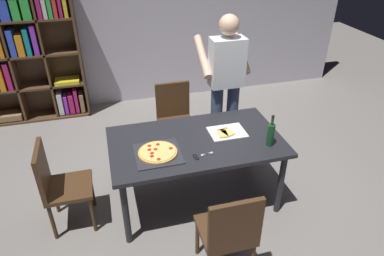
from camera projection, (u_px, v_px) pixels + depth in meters
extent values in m
plane|color=gray|center=(196.00, 198.00, 3.77)|extent=(12.00, 12.00, 0.00)
cube|color=#BCB7C6|center=(149.00, 11.00, 5.19)|extent=(6.40, 0.10, 2.80)
cube|color=#232328|center=(196.00, 142.00, 3.39)|extent=(1.67, 0.95, 0.04)
cylinder|color=#232328|center=(126.00, 213.00, 3.09)|extent=(0.06, 0.06, 0.71)
cylinder|color=#232328|center=(281.00, 184.00, 3.43)|extent=(0.06, 0.06, 0.71)
cylinder|color=#232328|center=(118.00, 162.00, 3.74)|extent=(0.06, 0.06, 0.71)
cylinder|color=#232328|center=(249.00, 141.00, 4.08)|extent=(0.06, 0.06, 0.71)
cube|color=#472D19|center=(225.00, 230.00, 2.83)|extent=(0.42, 0.42, 0.04)
cube|color=#472D19|center=(236.00, 226.00, 2.54)|extent=(0.42, 0.04, 0.45)
cylinder|color=#472D19|center=(236.00, 229.00, 3.13)|extent=(0.04, 0.04, 0.41)
cylinder|color=#472D19|center=(197.00, 237.00, 3.05)|extent=(0.04, 0.04, 0.41)
cube|color=#472D19|center=(177.00, 124.00, 4.27)|extent=(0.42, 0.42, 0.04)
cube|color=#472D19|center=(173.00, 100.00, 4.30)|extent=(0.42, 0.04, 0.45)
cylinder|color=#472D19|center=(166.00, 150.00, 4.20)|extent=(0.04, 0.04, 0.41)
cylinder|color=#472D19|center=(195.00, 145.00, 4.28)|extent=(0.04, 0.04, 0.41)
cylinder|color=#472D19|center=(160.00, 134.00, 4.49)|extent=(0.04, 0.04, 0.41)
cylinder|color=#472D19|center=(187.00, 130.00, 4.57)|extent=(0.04, 0.04, 0.41)
cube|color=#472D19|center=(69.00, 188.00, 3.27)|extent=(0.42, 0.42, 0.04)
cube|color=#472D19|center=(42.00, 170.00, 3.10)|extent=(0.04, 0.42, 0.45)
cylinder|color=#472D19|center=(93.00, 215.00, 3.28)|extent=(0.04, 0.04, 0.41)
cylinder|color=#472D19|center=(92.00, 190.00, 3.58)|extent=(0.04, 0.04, 0.41)
cylinder|color=#472D19|center=(53.00, 222.00, 3.20)|extent=(0.04, 0.04, 0.41)
cylinder|color=#472D19|center=(55.00, 196.00, 3.50)|extent=(0.04, 0.04, 0.41)
cube|color=#513823|center=(79.00, 50.00, 4.96)|extent=(0.03, 0.35, 1.95)
cube|color=#513823|center=(43.00, 115.00, 5.31)|extent=(1.40, 0.35, 0.03)
cube|color=#513823|center=(29.00, 51.00, 4.94)|extent=(1.40, 0.03, 1.95)
cube|color=#513823|center=(36.00, 86.00, 5.06)|extent=(1.34, 0.29, 0.03)
cube|color=#513823|center=(28.00, 55.00, 4.81)|extent=(1.34, 0.29, 0.03)
cube|color=#513823|center=(19.00, 20.00, 4.56)|extent=(1.34, 0.29, 0.03)
cube|color=#513823|center=(10.00, 56.00, 4.76)|extent=(0.03, 0.29, 1.89)
cube|color=#513823|center=(45.00, 53.00, 4.86)|extent=(0.03, 0.29, 1.89)
cube|color=olive|center=(10.00, 116.00, 5.15)|extent=(0.35, 0.25, 0.08)
cube|color=silver|center=(61.00, 102.00, 5.25)|extent=(0.07, 0.22, 0.33)
cube|color=purple|center=(66.00, 103.00, 5.29)|extent=(0.05, 0.22, 0.28)
cube|color=#B21E66|center=(72.00, 102.00, 5.30)|extent=(0.07, 0.22, 0.29)
cube|color=#B21E66|center=(76.00, 99.00, 5.30)|extent=(0.05, 0.22, 0.37)
cube|color=olive|center=(82.00, 101.00, 5.34)|extent=(0.06, 0.22, 0.28)
cube|color=orange|center=(2.00, 78.00, 4.86)|extent=(0.07, 0.22, 0.32)
cube|color=#B21E66|center=(9.00, 75.00, 4.86)|extent=(0.06, 0.22, 0.39)
cube|color=yellow|center=(67.00, 81.00, 5.12)|extent=(0.34, 0.25, 0.05)
cube|color=orange|center=(0.00, 43.00, 4.62)|extent=(0.05, 0.22, 0.37)
cube|color=blue|center=(12.00, 42.00, 4.66)|extent=(0.07, 0.22, 0.36)
cube|color=orange|center=(21.00, 44.00, 4.70)|extent=(0.08, 0.22, 0.29)
cube|color=teal|center=(28.00, 41.00, 4.70)|extent=(0.06, 0.22, 0.36)
cube|color=purple|center=(35.00, 39.00, 4.71)|extent=(0.06, 0.22, 0.40)
cube|color=blue|center=(3.00, 4.00, 4.41)|extent=(0.11, 0.22, 0.40)
cube|color=green|center=(15.00, 4.00, 4.44)|extent=(0.09, 0.22, 0.37)
cube|color=green|center=(26.00, 7.00, 4.49)|extent=(0.10, 0.22, 0.30)
cube|color=#B21E66|center=(38.00, 2.00, 4.50)|extent=(0.05, 0.22, 0.39)
cube|color=silver|center=(44.00, 6.00, 4.54)|extent=(0.05, 0.22, 0.29)
cube|color=green|center=(50.00, 5.00, 4.55)|extent=(0.05, 0.22, 0.30)
cube|color=red|center=(55.00, 4.00, 4.56)|extent=(0.05, 0.22, 0.32)
cube|color=#B21E66|center=(59.00, 2.00, 4.57)|extent=(0.04, 0.22, 0.37)
cube|color=yellow|center=(65.00, 4.00, 4.60)|extent=(0.05, 0.22, 0.30)
cylinder|color=#38476B|center=(232.00, 120.00, 4.27)|extent=(0.14, 0.14, 0.95)
cylinder|color=#38476B|center=(216.00, 122.00, 4.22)|extent=(0.14, 0.14, 0.95)
cube|color=white|center=(227.00, 62.00, 3.86)|extent=(0.38, 0.22, 0.55)
sphere|color=#E0B293|center=(229.00, 25.00, 3.64)|extent=(0.22, 0.22, 0.22)
cylinder|color=#E0B293|center=(241.00, 53.00, 4.04)|extent=(0.09, 0.50, 0.39)
cylinder|color=#E0B293|center=(203.00, 56.00, 3.94)|extent=(0.09, 0.50, 0.39)
cube|color=#2D2D33|center=(158.00, 154.00, 3.18)|extent=(0.42, 0.42, 0.01)
cylinder|color=tan|center=(158.00, 152.00, 3.17)|extent=(0.36, 0.36, 0.02)
cylinder|color=#EACC6B|center=(158.00, 151.00, 3.17)|extent=(0.32, 0.32, 0.01)
cylinder|color=#B22819|center=(152.00, 153.00, 3.13)|extent=(0.04, 0.04, 0.00)
cylinder|color=#B22819|center=(149.00, 150.00, 3.18)|extent=(0.04, 0.04, 0.00)
cylinder|color=#B22819|center=(159.00, 159.00, 3.06)|extent=(0.04, 0.04, 0.00)
cylinder|color=#B22819|center=(156.00, 149.00, 3.19)|extent=(0.04, 0.04, 0.00)
cylinder|color=#B22819|center=(158.00, 144.00, 3.25)|extent=(0.04, 0.04, 0.00)
cylinder|color=#B22819|center=(171.00, 148.00, 3.20)|extent=(0.04, 0.04, 0.00)
cylinder|color=#B22819|center=(149.00, 146.00, 3.23)|extent=(0.04, 0.04, 0.00)
cylinder|color=#B22819|center=(152.00, 156.00, 3.09)|extent=(0.04, 0.04, 0.00)
cube|color=white|center=(227.00, 132.00, 3.50)|extent=(0.36, 0.28, 0.01)
cube|color=#EACC6B|center=(223.00, 134.00, 3.44)|extent=(0.10, 0.15, 0.02)
cube|color=tan|center=(221.00, 130.00, 3.49)|extent=(0.09, 0.03, 0.02)
cube|color=#EACC6B|center=(227.00, 132.00, 3.47)|extent=(0.13, 0.16, 0.02)
cube|color=tan|center=(223.00, 130.00, 3.51)|extent=(0.09, 0.05, 0.02)
cylinder|color=#194723|center=(271.00, 135.00, 3.26)|extent=(0.07, 0.07, 0.22)
cylinder|color=#194723|center=(272.00, 121.00, 3.18)|extent=(0.03, 0.03, 0.08)
cylinder|color=black|center=(273.00, 117.00, 3.15)|extent=(0.03, 0.03, 0.02)
cube|color=silver|center=(207.00, 154.00, 3.17)|extent=(0.12, 0.04, 0.01)
cube|color=silver|center=(207.00, 154.00, 3.17)|extent=(0.12, 0.02, 0.01)
torus|color=black|center=(195.00, 156.00, 3.15)|extent=(0.05, 0.05, 0.01)
torus|color=black|center=(197.00, 158.00, 3.12)|extent=(0.05, 0.05, 0.01)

